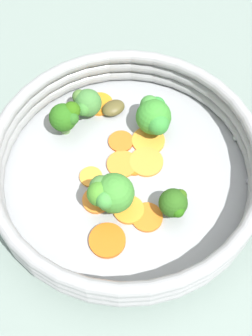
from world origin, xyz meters
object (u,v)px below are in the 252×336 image
(carrot_slice_9, at_px, (107,240))
(broccoli_floret_4, at_px, (87,103))
(broccoli_floret_0, at_px, (110,193))
(carrot_slice_4, at_px, (99,104))
(broccoli_floret_1, at_px, (66,116))
(carrot_slice_10, at_px, (62,117))
(carrot_slice_7, at_px, (91,177))
(mushroom_piece_0, at_px, (113,108))
(broccoli_floret_3, at_px, (174,203))
(skillet, at_px, (126,177))
(carrot_slice_3, at_px, (122,164))
(carrot_slice_6, at_px, (121,141))
(carrot_slice_1, at_px, (147,217))
(carrot_slice_5, at_px, (146,162))
(carrot_slice_0, at_px, (148,141))
(carrot_slice_2, at_px, (129,210))
(broccoli_floret_2, at_px, (154,116))
(carrot_slice_8, at_px, (97,200))
(carrot_slice_11, at_px, (135,165))

(carrot_slice_9, distance_m, broccoli_floret_4, 0.19)
(broccoli_floret_0, relative_size, broccoli_floret_4, 1.42)
(carrot_slice_4, height_order, broccoli_floret_1, broccoli_floret_1)
(carrot_slice_10, distance_m, broccoli_floret_4, 0.04)
(carrot_slice_7, distance_m, broccoli_floret_1, 0.09)
(carrot_slice_4, height_order, mushroom_piece_0, mushroom_piece_0)
(broccoli_floret_3, bearing_deg, skillet, -97.40)
(carrot_slice_9, relative_size, carrot_slice_10, 1.41)
(carrot_slice_3, distance_m, carrot_slice_6, 0.03)
(broccoli_floret_4, distance_m, mushroom_piece_0, 0.04)
(carrot_slice_6, relative_size, broccoli_floret_1, 0.69)
(broccoli_floret_3, height_order, mushroom_piece_0, broccoli_floret_3)
(carrot_slice_1, xyz_separation_m, carrot_slice_4, (-0.10, -0.15, 0.00))
(carrot_slice_5, bearing_deg, carrot_slice_4, -109.54)
(mushroom_piece_0, bearing_deg, carrot_slice_6, 48.17)
(carrot_slice_0, relative_size, carrot_slice_5, 1.00)
(skillet, height_order, carrot_slice_0, carrot_slice_0)
(carrot_slice_2, xyz_separation_m, carrot_slice_9, (0.05, 0.00, 0.00))
(carrot_slice_1, xyz_separation_m, broccoli_floret_2, (-0.11, -0.07, 0.03))
(carrot_slice_6, distance_m, broccoli_floret_3, 0.12)
(carrot_slice_6, relative_size, broccoli_floret_3, 0.78)
(carrot_slice_4, bearing_deg, carrot_slice_8, 36.76)
(carrot_slice_4, bearing_deg, carrot_slice_5, 70.46)
(carrot_slice_5, height_order, broccoli_floret_1, broccoli_floret_1)
(carrot_slice_2, bearing_deg, skillet, -139.99)
(carrot_slice_0, xyz_separation_m, carrot_slice_10, (0.04, -0.12, 0.00))
(carrot_slice_4, height_order, broccoli_floret_2, broccoli_floret_2)
(carrot_slice_0, bearing_deg, broccoli_floret_0, 9.68)
(broccoli_floret_3, relative_size, mushroom_piece_0, 1.29)
(carrot_slice_9, height_order, carrot_slice_11, carrot_slice_9)
(carrot_slice_2, height_order, broccoli_floret_4, broccoli_floret_4)
(carrot_slice_0, xyz_separation_m, carrot_slice_8, (0.11, -0.00, 0.00))
(broccoli_floret_4, xyz_separation_m, mushroom_piece_0, (-0.02, 0.03, -0.02))
(carrot_slice_8, height_order, mushroom_piece_0, mushroom_piece_0)
(carrot_slice_8, xyz_separation_m, broccoli_floret_2, (-0.13, -0.01, 0.03))
(carrot_slice_2, distance_m, carrot_slice_10, 0.17)
(carrot_slice_4, relative_size, carrot_slice_10, 1.24)
(broccoli_floret_0, bearing_deg, mushroom_piece_0, -144.13)
(carrot_slice_7, bearing_deg, carrot_slice_6, -178.65)
(carrot_slice_5, distance_m, broccoli_floret_0, 0.08)
(carrot_slice_8, relative_size, carrot_slice_9, 0.81)
(carrot_slice_9, bearing_deg, carrot_slice_8, -128.34)
(carrot_slice_8, bearing_deg, broccoli_floret_1, -122.52)
(skillet, height_order, carrot_slice_5, carrot_slice_5)
(carrot_slice_3, xyz_separation_m, carrot_slice_11, (-0.01, 0.01, -0.00))
(carrot_slice_10, bearing_deg, carrot_slice_9, 56.49)
(carrot_slice_9, bearing_deg, broccoli_floret_3, 151.93)
(skillet, relative_size, carrot_slice_11, 9.79)
(broccoli_floret_4, bearing_deg, carrot_slice_4, 169.80)
(carrot_slice_8, height_order, broccoli_floret_4, broccoli_floret_4)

